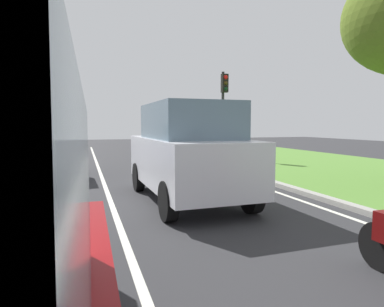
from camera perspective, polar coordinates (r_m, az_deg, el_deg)
ground_plane at (r=11.92m, az=-11.74°, el=-3.83°), size 60.00×60.00×0.00m
lane_line_center at (r=11.87m, az=-15.11°, el=-3.92°), size 0.12×32.00×0.01m
lane_line_right_edge at (r=12.81m, az=4.49°, el=-3.12°), size 0.12×32.00×0.01m
grass_verge_right at (r=15.36m, az=21.65°, el=-2.01°), size 9.00×48.00×0.06m
curb_right at (r=13.01m, az=6.53°, el=-2.76°), size 0.24×48.00×0.12m
car_suv_ahead at (r=7.82m, az=-0.81°, el=0.32°), size 2.05×4.54×2.28m
car_hatchback_far at (r=12.44m, az=-23.65°, el=0.31°), size 1.84×3.76×1.78m
traffic_light_near_right at (r=16.95m, az=5.44°, el=9.17°), size 0.32×0.50×4.42m
traffic_light_overhead_left at (r=18.03m, az=-28.81°, el=9.31°), size 0.32×0.50×4.98m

